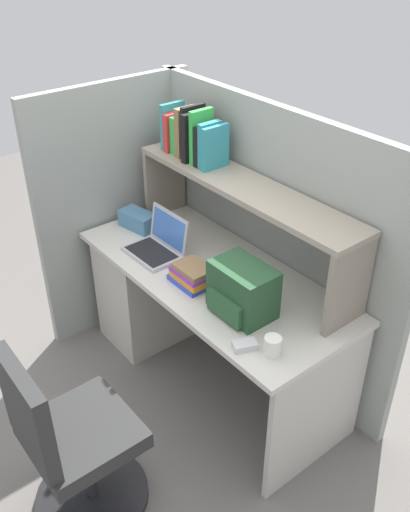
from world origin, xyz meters
TOP-DOWN VIEW (x-y plane):
  - ground_plane at (0.00, 0.00)m, footprint 8.00×8.00m
  - desk at (-0.39, 0.00)m, footprint 1.60×0.70m
  - cubicle_partition_rear at (0.00, 0.38)m, footprint 1.84×0.05m
  - cubicle_partition_left at (-0.85, -0.05)m, footprint 0.05×1.06m
  - overhead_hutch at (0.00, 0.20)m, footprint 1.44×0.28m
  - reference_books_on_shelf at (-0.42, 0.20)m, footprint 0.40×0.18m
  - laptop at (-0.34, -0.10)m, footprint 0.32×0.26m
  - backpack at (0.34, -0.10)m, footprint 0.30×0.23m
  - computer_mouse at (0.54, -0.26)m, footprint 0.10×0.12m
  - paper_cup at (0.64, -0.19)m, footprint 0.08×0.08m
  - tissue_box at (-0.64, -0.04)m, footprint 0.24×0.16m
  - desk_book_stack at (0.02, -0.14)m, footprint 0.22×0.18m
  - office_chair at (0.28, -1.01)m, footprint 0.52×0.52m

SIDE VIEW (x-z plane):
  - ground_plane at x=0.00m, z-range 0.00..0.00m
  - office_chair at x=0.28m, z-range -0.07..0.86m
  - desk at x=-0.39m, z-range 0.04..0.77m
  - computer_mouse at x=0.54m, z-range 0.73..0.76m
  - paper_cup at x=0.64m, z-range 0.73..0.82m
  - cubicle_partition_rear at x=0.00m, z-range 0.00..1.55m
  - cubicle_partition_left at x=-0.85m, z-range 0.00..1.55m
  - tissue_box at x=-0.64m, z-range 0.73..0.83m
  - laptop at x=-0.34m, z-range 0.67..0.89m
  - desk_book_stack at x=0.02m, z-range 0.73..0.84m
  - backpack at x=0.34m, z-range 0.73..0.98m
  - overhead_hutch at x=0.00m, z-range 0.86..1.31m
  - reference_books_on_shelf at x=-0.42m, z-range 1.16..1.45m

